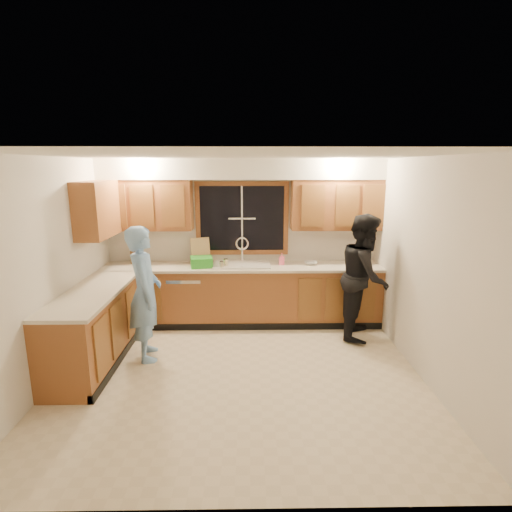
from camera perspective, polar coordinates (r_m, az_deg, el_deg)
The scene contains 26 objects.
floor at distance 4.90m, azimuth -2.28°, elevation -16.49°, with size 4.20×4.20×0.00m, color beige.
ceiling at distance 4.29m, azimuth -2.58°, elevation 14.15°, with size 4.20×4.20×0.00m, color white.
wall_back at distance 6.29m, azimuth -1.98°, elevation 2.23°, with size 4.20×4.20×0.00m, color silver.
wall_left at distance 4.96m, azimuth -27.51°, elevation -2.07°, with size 3.80×3.80×0.00m, color silver.
wall_right at distance 4.85m, azimuth 23.22°, elevation -1.94°, with size 3.80×3.80×0.00m, color silver.
base_cabinets_back at distance 6.20m, azimuth -1.98°, elevation -5.67°, with size 4.20×0.60×0.88m, color brown.
base_cabinets_left at distance 5.38m, azimuth -22.07°, elevation -9.54°, with size 0.60×1.90×0.88m, color brown.
countertop_back at distance 6.05m, azimuth -2.01°, elevation -1.57°, with size 4.20×0.63×0.04m, color beige.
countertop_left at distance 5.22m, azimuth -22.33°, elevation -4.86°, with size 0.63×1.90×0.04m, color beige.
upper_cabinets_left at distance 6.24m, azimuth -15.36°, elevation 7.04°, with size 1.35×0.33×0.75m, color brown.
upper_cabinets_right at distance 6.18m, azimuth 11.38°, elevation 7.19°, with size 1.35×0.33×0.75m, color brown.
upper_cabinets_return at distance 5.81m, azimuth -21.76°, elevation 6.20°, with size 0.33×0.90×0.75m, color brown.
soffit at distance 6.01m, azimuth -2.10°, elevation 12.29°, with size 4.20×0.35×0.30m, color white.
window_frame at distance 6.22m, azimuth -2.01°, elevation 5.38°, with size 1.44×0.03×1.14m.
sink at distance 6.08m, azimuth -2.01°, elevation -1.85°, with size 0.86×0.52×0.57m.
dishwasher at distance 6.27m, azimuth -9.81°, elevation -5.92°, with size 0.60×0.56×0.82m, color silver.
stove at distance 4.89m, azimuth -24.48°, elevation -11.88°, with size 0.58×0.75×0.90m, color silver.
man at distance 5.16m, azimuth -15.60°, elevation -5.17°, with size 0.62×0.41×1.70m, color #7AAAE6.
woman at distance 5.80m, azimuth 15.25°, elevation -2.84°, with size 0.86×0.67×1.76m, color black.
knife_block at distance 6.45m, azimuth -16.92°, elevation -0.12°, with size 0.11×0.09×0.21m, color brown.
cutting_board at distance 6.24m, azimuth -7.92°, elevation 0.80°, with size 0.30×0.02×0.40m, color tan.
dish_crate at distance 6.03m, azimuth -7.81°, elevation -0.83°, with size 0.32×0.29×0.15m, color green.
soap_bottle at distance 6.11m, azimuth 3.71°, elevation -0.41°, with size 0.08×0.08×0.18m, color #FD608A.
bowl at distance 6.17m, azimuth 7.81°, elevation -1.00°, with size 0.20×0.20×0.05m, color silver.
can_left at distance 5.87m, azimuth -4.94°, elevation -1.31°, with size 0.06×0.06×0.11m, color beige.
can_right at distance 5.95m, azimuth -4.33°, elevation -1.02°, with size 0.07×0.07×0.13m, color beige.
Camera 1 is at (0.12, -4.28, 2.39)m, focal length 28.00 mm.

